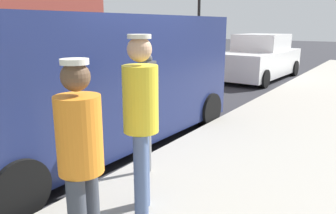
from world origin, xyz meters
TOP-DOWN VIEW (x-y plane):
  - ground_plane at (0.00, 0.00)m, footprint 80.00×80.00m
  - sidewalk_slab at (3.50, 0.00)m, footprint 5.00×32.00m
  - parking_meter_near at (1.35, -0.59)m, footprint 0.14×0.18m
  - pedestrian_in_yellow at (1.88, -1.40)m, footprint 0.34×0.34m
  - pedestrian_in_orange at (1.97, -2.24)m, footprint 0.34×0.35m
  - parked_van at (-0.15, 0.01)m, footprint 2.27×5.26m
  - parked_sedan_ahead at (-0.36, 8.49)m, footprint 2.10×4.47m

SIDE VIEW (x-z plane):
  - ground_plane at x=0.00m, z-range 0.00..0.00m
  - sidewalk_slab at x=3.50m, z-range 0.00..0.15m
  - parked_sedan_ahead at x=-0.36m, z-range -0.08..1.57m
  - pedestrian_in_orange at x=1.97m, z-range 0.26..1.89m
  - parked_van at x=-0.15m, z-range 0.08..2.23m
  - pedestrian_in_yellow at x=1.88m, z-range 0.29..2.06m
  - parking_meter_near at x=1.35m, z-range 0.42..1.94m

